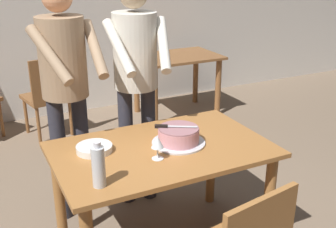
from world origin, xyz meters
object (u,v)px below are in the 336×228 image
main_dining_table (162,165)px  plate_stack (94,148)px  cake_knife (167,126)px  background_table (177,69)px  water_bottle (98,166)px  wine_glass_near (157,143)px  person_standing_beside (65,79)px  background_chair_1 (48,94)px  person_cutting_cake (136,71)px  cake_on_platter (179,136)px

main_dining_table → plate_stack: size_ratio=6.09×
cake_knife → background_table: 2.54m
water_bottle → wine_glass_near: bearing=19.8°
main_dining_table → cake_knife: 0.25m
main_dining_table → background_table: 2.58m
plate_stack → background_table: bearing=51.6°
plate_stack → person_standing_beside: (-0.03, 0.53, 0.31)m
cake_knife → person_standing_beside: person_standing_beside is taller
cake_knife → plate_stack: cake_knife is taller
background_table → background_chair_1: bearing=-179.2°
main_dining_table → plate_stack: 0.44m
background_table → person_cutting_cake: bearing=-126.4°
main_dining_table → person_cutting_cake: person_cutting_cake is taller
background_chair_1 → cake_on_platter: bearing=-79.9°
person_standing_beside → main_dining_table: bearing=-57.8°
background_table → cake_knife: bearing=-119.0°
cake_on_platter → background_chair_1: (-0.40, 2.22, -0.31)m
cake_on_platter → wine_glass_near: wine_glass_near is taller
cake_on_platter → person_cutting_cake: (-0.02, 0.63, 0.27)m
main_dining_table → person_standing_beside: (-0.42, 0.66, 0.45)m
cake_on_platter → plate_stack: 0.53m
cake_knife → person_standing_beside: bearing=127.4°
person_cutting_cake → cake_knife: bearing=-93.7°
main_dining_table → plate_stack: (-0.39, 0.13, 0.15)m
cake_on_platter → background_chair_1: 2.27m
plate_stack → background_table: 2.70m
cake_on_platter → wine_glass_near: size_ratio=2.36×
cake_on_platter → wine_glass_near: bearing=-147.6°
cake_knife → plate_stack: size_ratio=1.12×
main_dining_table → background_chair_1: 2.24m
background_table → water_bottle: bearing=-125.1°
plate_stack → person_cutting_cake: 0.76m
background_chair_1 → water_bottle: bearing=-94.9°
plate_stack → wine_glass_near: 0.41m
wine_glass_near → cake_on_platter: bearing=32.4°
cake_on_platter → background_chair_1: bearing=100.1°
wine_glass_near → main_dining_table: bearing=55.1°
water_bottle → person_standing_beside: 0.96m
plate_stack → background_table: size_ratio=0.22×
main_dining_table → background_table: size_ratio=1.34×
person_standing_beside → background_table: size_ratio=1.72×
cake_knife → wine_glass_near: (-0.15, -0.17, -0.01)m
plate_stack → wine_glass_near: (0.30, -0.26, 0.08)m
cake_knife → plate_stack: bearing=168.3°
cake_on_platter → person_cutting_cake: bearing=92.2°
cake_knife → background_chair_1: background_chair_1 is taller
cake_knife → person_cutting_cake: size_ratio=0.14×
cake_on_platter → person_cutting_cake: size_ratio=0.20×
cake_on_platter → plate_stack: bearing=165.9°
cake_on_platter → person_standing_beside: bearing=129.3°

